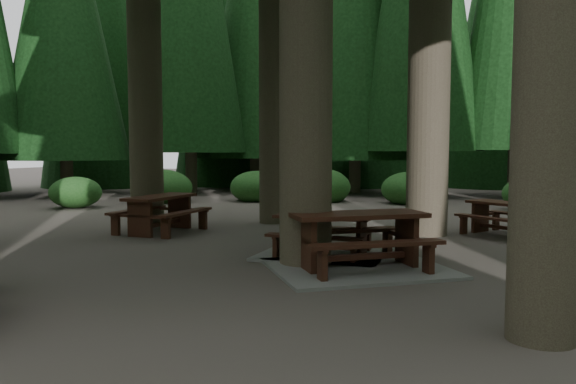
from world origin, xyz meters
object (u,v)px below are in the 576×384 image
(picnic_table_a, at_px, (358,249))
(picnic_table_d, at_px, (506,214))
(picnic_table_c, at_px, (324,243))
(picnic_table_b, at_px, (161,208))

(picnic_table_a, xyz_separation_m, picnic_table_d, (2.38, 4.42, 0.16))
(picnic_table_a, relative_size, picnic_table_c, 1.54)
(picnic_table_d, bearing_deg, picnic_table_b, -126.85)
(picnic_table_a, height_order, picnic_table_b, picnic_table_a)
(picnic_table_a, xyz_separation_m, picnic_table_b, (-5.01, 2.55, 0.23))
(picnic_table_d, bearing_deg, picnic_table_a, -79.37)
(picnic_table_a, distance_m, picnic_table_b, 5.62)
(picnic_table_b, bearing_deg, picnic_table_a, -113.54)
(picnic_table_c, bearing_deg, picnic_table_b, 161.00)
(picnic_table_b, relative_size, picnic_table_c, 0.91)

